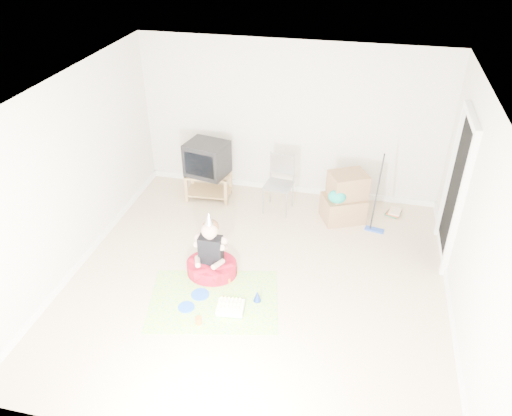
% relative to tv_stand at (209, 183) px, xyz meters
% --- Properties ---
extents(ground, '(5.00, 5.00, 0.00)m').
position_rel_tv_stand_xyz_m(ground, '(1.28, -1.96, -0.27)').
color(ground, beige).
rests_on(ground, ground).
extents(doorway_recess, '(0.02, 0.90, 2.05)m').
position_rel_tv_stand_xyz_m(doorway_recess, '(3.76, -0.76, 0.75)').
color(doorway_recess, black).
rests_on(doorway_recess, ground).
extents(tv_stand, '(0.76, 0.51, 0.46)m').
position_rel_tv_stand_xyz_m(tv_stand, '(0.00, 0.00, 0.00)').
color(tv_stand, '#997545').
rests_on(tv_stand, ground).
extents(crt_tv, '(0.74, 0.65, 0.56)m').
position_rel_tv_stand_xyz_m(crt_tv, '(0.00, -0.00, 0.46)').
color(crt_tv, black).
rests_on(crt_tv, tv_stand).
extents(folding_chair, '(0.47, 0.46, 0.95)m').
position_rel_tv_stand_xyz_m(folding_chair, '(1.23, -0.14, 0.19)').
color(folding_chair, gray).
rests_on(folding_chair, ground).
extents(cardboard_boxes, '(0.77, 0.71, 0.80)m').
position_rel_tv_stand_xyz_m(cardboard_boxes, '(2.29, -0.17, 0.11)').
color(cardboard_boxes, '#926B46').
rests_on(cardboard_boxes, ground).
extents(floor_mop, '(0.30, 0.39, 1.16)m').
position_rel_tv_stand_xyz_m(floor_mop, '(2.80, -0.40, -0.01)').
color(floor_mop, '#2346B2').
rests_on(floor_mop, ground).
extents(book_pile, '(0.28, 0.31, 0.09)m').
position_rel_tv_stand_xyz_m(book_pile, '(3.10, 0.15, -0.23)').
color(book_pile, '#226844').
rests_on(book_pile, ground).
extents(seated_woman, '(0.70, 0.70, 0.99)m').
position_rel_tv_stand_xyz_m(seated_woman, '(0.65, -1.95, -0.06)').
color(seated_woman, '#A20E23').
rests_on(seated_woman, ground).
extents(party_mat, '(1.84, 1.50, 0.01)m').
position_rel_tv_stand_xyz_m(party_mat, '(0.83, -2.46, -0.27)').
color(party_mat, '#E32F70').
rests_on(party_mat, ground).
extents(birthday_cake, '(0.36, 0.30, 0.15)m').
position_rel_tv_stand_xyz_m(birthday_cake, '(1.09, -2.60, -0.23)').
color(birthday_cake, white).
rests_on(birthday_cake, party_mat).
extents(blue_plate_near, '(0.29, 0.29, 0.01)m').
position_rel_tv_stand_xyz_m(blue_plate_near, '(0.63, -2.41, -0.26)').
color(blue_plate_near, blue).
rests_on(blue_plate_near, party_mat).
extents(blue_plate_far, '(0.23, 0.23, 0.01)m').
position_rel_tv_stand_xyz_m(blue_plate_far, '(0.53, -2.67, -0.26)').
color(blue_plate_far, blue).
rests_on(blue_plate_far, party_mat).
extents(orange_cup_near, '(0.07, 0.07, 0.08)m').
position_rel_tv_stand_xyz_m(orange_cup_near, '(0.91, -2.08, -0.23)').
color(orange_cup_near, orange).
rests_on(orange_cup_near, party_mat).
extents(orange_cup_far, '(0.08, 0.08, 0.09)m').
position_rel_tv_stand_xyz_m(orange_cup_far, '(0.77, -2.89, -0.22)').
color(orange_cup_far, orange).
rests_on(orange_cup_far, party_mat).
extents(blue_party_hat, '(0.14, 0.14, 0.16)m').
position_rel_tv_stand_xyz_m(blue_party_hat, '(1.37, -2.35, -0.19)').
color(blue_party_hat, '#1936B5').
rests_on(blue_party_hat, party_mat).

